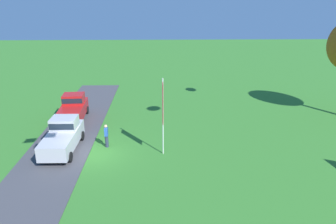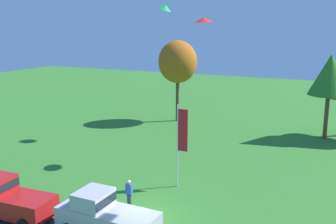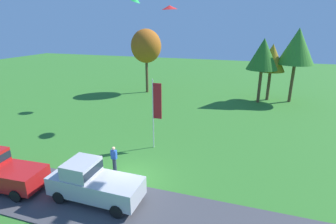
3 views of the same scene
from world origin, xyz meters
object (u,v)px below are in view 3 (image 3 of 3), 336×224
person_on_lawn (114,159)px  tree_far_right (272,58)px  tree_center_back (263,54)px  kite_delta_high_left (170,7)px  tree_far_left (146,46)px  car_pickup_far_end (93,182)px  tree_lone_near (297,47)px  flag_banner (156,106)px

person_on_lawn → tree_far_right: (9.88, 21.15, 4.34)m
tree_center_back → kite_delta_high_left: kite_delta_high_left is taller
tree_far_left → tree_center_back: (14.86, -0.52, -0.53)m
tree_far_left → kite_delta_high_left: 12.91m
person_on_lawn → kite_delta_high_left: size_ratio=1.22×
tree_far_left → person_on_lawn: bearing=-73.3°
tree_far_left → tree_far_right: tree_far_left is taller
tree_far_left → tree_center_back: 14.87m
tree_far_left → kite_delta_high_left: bearing=-57.3°
car_pickup_far_end → tree_center_back: (8.42, 22.61, 4.66)m
tree_center_back → kite_delta_high_left: 13.62m
car_pickup_far_end → tree_far_right: 26.24m
tree_lone_near → person_on_lawn: bearing=-120.6°
tree_far_right → kite_delta_high_left: kite_delta_high_left is taller
car_pickup_far_end → person_on_lawn: size_ratio=2.93×
tree_lone_near → flag_banner: bearing=-123.0°
tree_lone_near → kite_delta_high_left: bearing=-136.8°
flag_banner → tree_far_left: bearing=114.7°
car_pickup_far_end → kite_delta_high_left: 15.87m
tree_far_right → tree_lone_near: 2.94m
tree_far_right → flag_banner: size_ratio=1.29×
tree_far_right → tree_far_left: bearing=-176.5°
tree_far_left → kite_delta_high_left: size_ratio=6.12×
tree_lone_near → kite_delta_high_left: 16.80m
person_on_lawn → flag_banner: bearing=71.1°
person_on_lawn → tree_far_left: tree_far_left is taller
tree_center_back → tree_far_right: bearing=54.0°
car_pickup_far_end → flag_banner: (1.00, 6.98, 2.27)m
tree_lone_near → flag_banner: tree_lone_near is taller
tree_far_right → tree_lone_near: bearing=-1.4°
tree_far_left → flag_banner: size_ratio=1.60×
tree_center_back → tree_far_right: 1.93m
tree_far_right → kite_delta_high_left: size_ratio=4.93×
tree_far_left → kite_delta_high_left: kite_delta_high_left is taller
car_pickup_far_end → tree_far_left: 24.56m
tree_lone_near → tree_center_back: bearing=-158.6°
tree_far_left → tree_center_back: tree_far_left is taller
tree_far_right → person_on_lawn: bearing=-115.0°
tree_far_left → tree_lone_near: bearing=2.8°
person_on_lawn → flag_banner: 4.94m
tree_lone_near → kite_delta_high_left: size_ratio=6.25×
person_on_lawn → car_pickup_far_end: bearing=-82.8°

